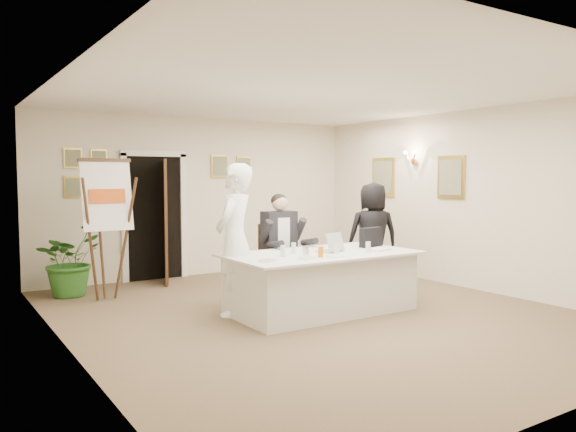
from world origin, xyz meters
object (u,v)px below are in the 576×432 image
(laptop, at_px, (330,241))
(oj_glass, at_px, (321,252))
(potted_palm, at_px, (69,259))
(paper_stack, at_px, (379,249))
(conference_table, at_px, (321,282))
(standing_woman, at_px, (373,235))
(steel_jug, at_px, (306,251))
(flip_chart, at_px, (106,237))
(standing_man, at_px, (235,240))
(seated_man, at_px, (281,245))
(laptop_bag, at_px, (371,237))

(laptop, relative_size, oj_glass, 2.71)
(potted_palm, height_order, paper_stack, potted_palm)
(conference_table, height_order, standing_woman, standing_woman)
(steel_jug, bearing_deg, oj_glass, -73.65)
(paper_stack, bearing_deg, flip_chart, 140.76)
(conference_table, relative_size, oj_glass, 19.15)
(laptop, bearing_deg, standing_man, 142.57)
(seated_man, height_order, oj_glass, seated_man)
(conference_table, xyz_separation_m, seated_man, (-0.00, 0.97, 0.37))
(standing_man, distance_m, laptop, 1.25)
(standing_man, bearing_deg, paper_stack, 117.43)
(standing_woman, bearing_deg, oj_glass, 56.98)
(potted_palm, bearing_deg, flip_chart, -61.26)
(standing_woman, height_order, paper_stack, standing_woman)
(standing_man, bearing_deg, flip_chart, -96.44)
(flip_chart, distance_m, standing_woman, 4.04)
(potted_palm, distance_m, laptop_bag, 4.43)
(laptop_bag, bearing_deg, conference_table, 176.92)
(conference_table, distance_m, flip_chart, 3.11)
(paper_stack, bearing_deg, standing_woman, 51.87)
(flip_chart, height_order, steel_jug, flip_chart)
(standing_man, height_order, standing_woman, standing_man)
(standing_man, relative_size, paper_stack, 6.78)
(seated_man, relative_size, paper_stack, 5.40)
(standing_woman, bearing_deg, conference_table, 52.36)
(standing_woman, distance_m, laptop_bag, 1.03)
(flip_chart, relative_size, standing_woman, 1.18)
(flip_chart, height_order, laptop_bag, flip_chart)
(laptop_bag, height_order, oj_glass, laptop_bag)
(potted_palm, bearing_deg, conference_table, -48.03)
(standing_woman, distance_m, laptop, 1.70)
(potted_palm, xyz_separation_m, oj_glass, (2.28, -3.15, 0.30))
(standing_man, height_order, steel_jug, standing_man)
(conference_table, xyz_separation_m, standing_man, (-1.01, 0.47, 0.57))
(laptop, height_order, paper_stack, laptop)
(standing_woman, relative_size, oj_glass, 12.86)
(oj_glass, relative_size, steel_jug, 1.18)
(oj_glass, bearing_deg, laptop, 41.94)
(conference_table, bearing_deg, potted_palm, 131.97)
(standing_man, height_order, paper_stack, standing_man)
(paper_stack, bearing_deg, steel_jug, 172.98)
(potted_palm, height_order, laptop, potted_palm)
(conference_table, height_order, paper_stack, paper_stack)
(seated_man, bearing_deg, potted_palm, 151.13)
(oj_glass, bearing_deg, potted_palm, 125.88)
(laptop, height_order, oj_glass, laptop)
(flip_chart, relative_size, steel_jug, 17.92)
(conference_table, xyz_separation_m, potted_palm, (-2.53, 2.82, 0.15))
(conference_table, distance_m, seated_man, 1.04)
(steel_jug, bearing_deg, potted_palm, 127.10)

